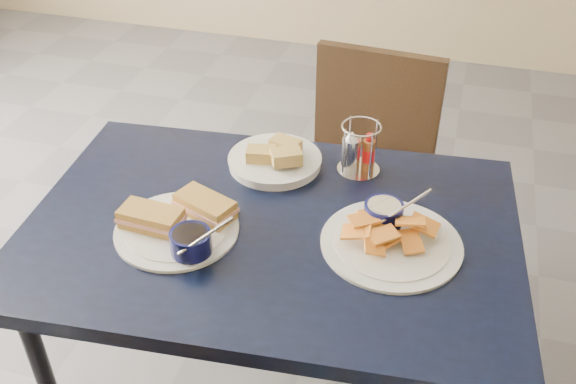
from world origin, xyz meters
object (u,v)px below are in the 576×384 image
(dining_table, at_px, (271,248))
(chair_far, at_px, (363,167))
(sandwich_plate, at_px, (180,224))
(condiment_caddy, at_px, (358,152))
(plantain_plate, at_px, (389,233))
(bread_basket, at_px, (276,159))

(dining_table, height_order, chair_far, chair_far)
(sandwich_plate, bearing_deg, condiment_caddy, 47.03)
(chair_far, xyz_separation_m, plantain_plate, (0.16, -0.65, 0.27))
(chair_far, height_order, condiment_caddy, condiment_caddy)
(sandwich_plate, distance_m, plantain_plate, 0.47)
(dining_table, relative_size, bread_basket, 4.98)
(dining_table, xyz_separation_m, sandwich_plate, (-0.19, -0.08, 0.10))
(dining_table, xyz_separation_m, condiment_caddy, (0.15, 0.28, 0.13))
(dining_table, height_order, bread_basket, bread_basket)
(sandwich_plate, bearing_deg, bread_basket, 68.49)
(bread_basket, bearing_deg, sandwich_plate, -111.51)
(chair_far, bearing_deg, sandwich_plate, -111.45)
(plantain_plate, bearing_deg, condiment_caddy, 115.62)
(sandwich_plate, xyz_separation_m, plantain_plate, (0.46, 0.10, -0.01))
(chair_far, distance_m, bread_basket, 0.54)
(sandwich_plate, bearing_deg, dining_table, 23.88)
(dining_table, height_order, condiment_caddy, condiment_caddy)
(dining_table, relative_size, sandwich_plate, 3.90)
(dining_table, distance_m, chair_far, 0.70)
(plantain_plate, bearing_deg, dining_table, -175.41)
(bread_basket, relative_size, condiment_caddy, 1.76)
(chair_far, distance_m, sandwich_plate, 0.85)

